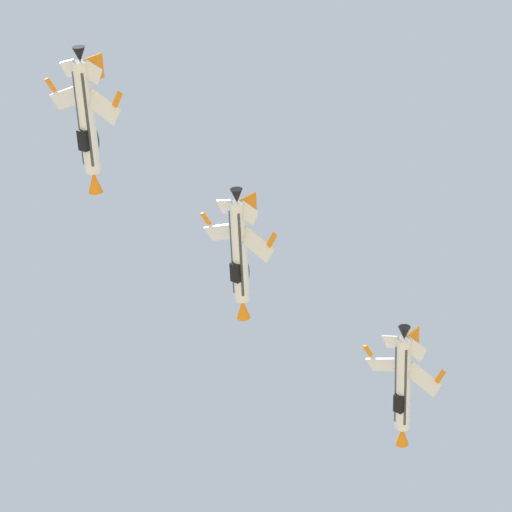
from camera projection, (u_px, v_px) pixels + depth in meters
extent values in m
cylinder|color=white|center=(403.00, 384.00, 123.99)|extent=(9.76, 9.61, 1.70)
cube|color=#383D47|center=(401.00, 386.00, 123.66)|extent=(8.17, 8.04, 1.21)
cone|color=orange|center=(402.00, 435.00, 127.24)|extent=(2.81, 2.80, 1.56)
cone|color=black|center=(404.00, 333.00, 120.91)|extent=(2.09, 2.09, 1.36)
ellipsoid|color=#192333|center=(406.00, 401.00, 125.63)|extent=(3.37, 3.34, 1.54)
cube|color=black|center=(399.00, 403.00, 124.41)|extent=(2.54, 2.53, 1.34)
cube|color=white|center=(383.00, 365.00, 124.63)|extent=(3.84, 2.84, 2.76)
cube|color=orange|center=(368.00, 351.00, 125.31)|extent=(1.04, 1.70, 0.54)
cube|color=white|center=(423.00, 379.00, 121.67)|extent=(2.79, 3.82, 2.76)
cube|color=orange|center=(440.00, 377.00, 119.97)|extent=(1.70, 1.02, 0.54)
cube|color=white|center=(392.00, 342.00, 122.53)|extent=(2.35, 2.29, 1.49)
cube|color=white|center=(416.00, 350.00, 120.80)|extent=(2.27, 2.34, 1.49)
cube|color=orange|center=(412.00, 341.00, 123.04)|extent=(3.09, 3.08, 2.17)
cylinder|color=white|center=(240.00, 252.00, 119.94)|extent=(9.76, 9.61, 1.70)
cube|color=#383D47|center=(237.00, 254.00, 119.63)|extent=(8.16, 8.03, 1.23)
cone|color=orange|center=(243.00, 308.00, 123.20)|extent=(2.81, 2.80, 1.56)
cone|color=black|center=(237.00, 196.00, 116.87)|extent=(2.09, 2.09, 1.36)
ellipsoid|color=#192333|center=(245.00, 271.00, 121.57)|extent=(3.37, 3.35, 1.55)
cube|color=black|center=(236.00, 272.00, 120.38)|extent=(2.54, 2.53, 1.35)
cube|color=white|center=(221.00, 232.00, 120.63)|extent=(3.78, 2.83, 2.83)
cube|color=orange|center=(206.00, 219.00, 121.34)|extent=(1.04, 1.70, 0.54)
cube|color=white|center=(257.00, 244.00, 117.58)|extent=(2.77, 3.76, 2.83)
cube|color=orange|center=(272.00, 240.00, 115.85)|extent=(1.70, 1.01, 0.54)
cube|color=white|center=(227.00, 207.00, 118.51)|extent=(2.33, 2.28, 1.53)
cube|color=white|center=(248.00, 213.00, 116.73)|extent=(2.26, 2.31, 1.53)
cube|color=orange|center=(248.00, 207.00, 118.98)|extent=(3.13, 3.11, 2.13)
cylinder|color=white|center=(87.00, 118.00, 112.82)|extent=(9.76, 9.61, 1.70)
cube|color=#383D47|center=(84.00, 119.00, 112.49)|extent=(8.18, 8.06, 1.18)
cone|color=orange|center=(95.00, 182.00, 116.07)|extent=(2.81, 2.80, 1.56)
cone|color=black|center=(79.00, 54.00, 109.74)|extent=(2.09, 2.09, 1.36)
ellipsoid|color=#192333|center=(94.00, 140.00, 114.47)|extent=(3.36, 3.34, 1.54)
cube|color=black|center=(84.00, 140.00, 113.23)|extent=(2.54, 2.53, 1.33)
cube|color=white|center=(66.00, 98.00, 113.39)|extent=(3.92, 2.87, 2.64)
cube|color=orange|center=(51.00, 85.00, 114.01)|extent=(1.05, 1.70, 0.52)
cube|color=white|center=(103.00, 107.00, 110.56)|extent=(2.81, 3.90, 2.64)
cube|color=orange|center=(117.00, 99.00, 108.92)|extent=(1.70, 1.02, 0.52)
cube|color=white|center=(70.00, 68.00, 111.32)|extent=(2.39, 2.31, 1.43)
cube|color=white|center=(92.00, 73.00, 109.67)|extent=(2.29, 2.38, 1.43)
cube|color=orange|center=(94.00, 68.00, 111.91)|extent=(3.04, 3.03, 2.22)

